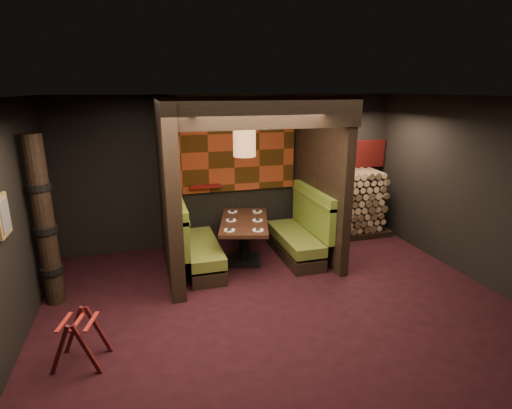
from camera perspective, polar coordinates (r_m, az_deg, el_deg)
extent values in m
cube|color=black|center=(5.76, 3.74, -14.72)|extent=(6.50, 5.50, 0.02)
cube|color=black|center=(4.94, 4.37, 15.17)|extent=(6.50, 5.50, 0.02)
cube|color=black|center=(7.74, -3.04, 4.86)|extent=(6.50, 0.02, 2.85)
cube|color=black|center=(2.97, 23.50, -16.16)|extent=(6.50, 0.02, 2.85)
cube|color=black|center=(6.97, 30.08, 1.40)|extent=(0.02, 5.50, 2.85)
cube|color=black|center=(6.47, -12.45, 2.24)|extent=(0.20, 2.20, 2.85)
cube|color=black|center=(7.18, 9.13, 3.78)|extent=(0.15, 2.10, 2.85)
cube|color=black|center=(5.60, 1.51, 12.98)|extent=(2.85, 0.18, 0.44)
cube|color=#913617|center=(7.62, -3.18, 7.69)|extent=(2.40, 0.06, 1.55)
cube|color=#913617|center=(6.57, -11.74, 6.27)|extent=(0.04, 1.85, 1.45)
cube|color=#60100E|center=(7.57, -7.24, 2.60)|extent=(0.60, 0.12, 0.07)
cube|color=black|center=(6.94, -7.68, -8.04)|extent=(0.55, 1.60, 0.22)
cube|color=#586625|center=(6.85, -7.76, -6.13)|extent=(0.55, 1.60, 0.18)
cube|color=#486A24|center=(6.67, -10.73, -3.29)|extent=(0.12, 1.60, 0.78)
cube|color=#586625|center=(6.57, -10.89, -0.41)|extent=(0.15, 1.60, 0.06)
cube|color=black|center=(7.35, 5.46, -6.57)|extent=(0.55, 1.60, 0.22)
cube|color=#586625|center=(7.25, 5.51, -4.75)|extent=(0.55, 1.60, 0.18)
cube|color=#486A24|center=(7.25, 8.06, -1.58)|extent=(0.12, 1.60, 0.78)
cube|color=#586625|center=(7.15, 8.17, 1.09)|extent=(0.15, 1.60, 0.06)
cube|color=black|center=(7.13, -1.63, -7.93)|extent=(0.68, 0.68, 0.06)
cylinder|color=black|center=(7.00, -1.65, -5.52)|extent=(0.20, 0.20, 0.71)
cube|color=#351E14|center=(6.87, -1.68, -2.55)|extent=(1.15, 1.61, 0.06)
cylinder|color=white|center=(6.40, -3.82, -3.68)|extent=(0.18, 0.18, 0.01)
cube|color=black|center=(6.39, -3.82, -3.54)|extent=(0.10, 0.12, 0.02)
cylinder|color=white|center=(6.39, 0.28, -3.67)|extent=(0.18, 0.18, 0.01)
cube|color=black|center=(6.38, 0.28, -3.54)|extent=(0.10, 0.12, 0.02)
cylinder|color=white|center=(6.87, -3.59, -2.26)|extent=(0.18, 0.18, 0.01)
cube|color=black|center=(6.86, -3.59, -2.14)|extent=(0.10, 0.12, 0.02)
cylinder|color=white|center=(6.86, 0.22, -2.26)|extent=(0.18, 0.18, 0.01)
cube|color=black|center=(6.85, 0.22, -2.13)|extent=(0.10, 0.12, 0.02)
cylinder|color=white|center=(7.34, -3.39, -1.03)|extent=(0.18, 0.18, 0.01)
cube|color=black|center=(7.34, -3.39, -0.91)|extent=(0.10, 0.12, 0.02)
cylinder|color=white|center=(7.33, 0.18, -1.02)|extent=(0.18, 0.18, 0.01)
cube|color=black|center=(7.33, 0.18, -0.90)|extent=(0.10, 0.12, 0.02)
cylinder|color=#9F6C41|center=(6.51, -1.67, 8.85)|extent=(0.37, 0.37, 0.45)
sphere|color=#FFC672|center=(6.51, -1.67, 8.85)|extent=(0.18, 0.18, 0.18)
cylinder|color=black|center=(6.47, -1.70, 13.09)|extent=(0.02, 0.02, 0.51)
cube|color=olive|center=(5.13, -32.48, -1.37)|extent=(0.04, 0.36, 0.46)
cube|color=#3F3F3F|center=(5.13, -32.21, -1.35)|extent=(0.01, 0.27, 0.36)
cube|color=#400F11|center=(4.95, -26.27, -18.30)|extent=(0.29, 0.11, 0.63)
cube|color=#400F11|center=(4.84, -22.91, -18.69)|extent=(0.29, 0.11, 0.63)
cube|color=#400F11|center=(5.23, -24.63, -16.11)|extent=(0.29, 0.11, 0.63)
cube|color=#400F11|center=(5.13, -21.46, -16.41)|extent=(0.29, 0.11, 0.63)
cube|color=maroon|center=(4.97, -25.76, -14.90)|extent=(0.14, 0.39, 0.01)
cube|color=maroon|center=(4.91, -24.13, -15.05)|extent=(0.14, 0.39, 0.01)
cube|color=maroon|center=(4.86, -22.46, -15.20)|extent=(0.14, 0.39, 0.01)
cylinder|color=black|center=(6.13, -27.95, -2.28)|extent=(0.26, 0.26, 2.40)
cylinder|color=black|center=(6.37, -27.11, -8.27)|extent=(0.31, 0.31, 0.09)
cylinder|color=black|center=(6.16, -27.83, -3.16)|extent=(0.31, 0.31, 0.09)
cylinder|color=black|center=(6.01, -28.57, 2.25)|extent=(0.31, 0.31, 0.09)
cube|color=black|center=(8.55, 12.87, -3.93)|extent=(1.73, 0.70, 0.12)
cube|color=brown|center=(8.35, 13.16, 0.46)|extent=(1.73, 0.70, 1.24)
cube|color=maroon|center=(8.44, 12.46, 6.95)|extent=(1.83, 0.10, 0.56)
cube|color=black|center=(7.45, 8.91, 4.23)|extent=(0.08, 0.08, 2.85)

